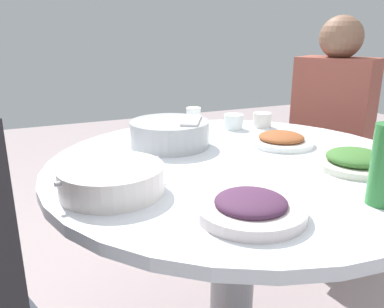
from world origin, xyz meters
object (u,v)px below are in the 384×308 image
object	(u,v)px
dish_greens	(356,161)
tea_cup_near	(194,115)
rice_bowl	(170,133)
stool_for_diner_left	(322,217)
dish_stirfry	(281,140)
tea_cup_far	(262,120)
tea_cup_side	(233,122)
round_dining_table	(235,208)
diner_left	(333,115)
soup_bowl	(112,180)
dish_eggplant	(251,207)

from	to	relation	value
dish_greens	tea_cup_near	distance (m)	0.75
rice_bowl	stool_for_diner_left	bearing A→B (deg)	-78.89
dish_stirfry	tea_cup_far	size ratio (longest dim) A/B	3.04
tea_cup_far	tea_cup_side	size ratio (longest dim) A/B	0.95
rice_bowl	tea_cup_side	bearing A→B (deg)	-68.19
round_dining_table	tea_cup_near	size ratio (longest dim) A/B	17.50
dish_stirfry	diner_left	size ratio (longest dim) A/B	0.29
round_dining_table	dish_greens	world-z (taller)	dish_greens
tea_cup_near	dish_stirfry	bearing A→B (deg)	-161.78
stool_for_diner_left	diner_left	size ratio (longest dim) A/B	0.55
round_dining_table	tea_cup_far	xyz separation A→B (m)	(0.34, -0.31, 0.19)
rice_bowl	tea_cup_far	world-z (taller)	rice_bowl
dish_greens	diner_left	world-z (taller)	diner_left
dish_stirfry	tea_cup_side	world-z (taller)	tea_cup_side
tea_cup_far	diner_left	xyz separation A→B (m)	(0.06, -0.43, -0.03)
round_dining_table	diner_left	xyz separation A→B (m)	(0.40, -0.75, 0.16)
tea_cup_far	diner_left	distance (m)	0.44
rice_bowl	diner_left	xyz separation A→B (m)	(0.17, -0.88, -0.04)
soup_bowl	tea_cup_far	world-z (taller)	soup_bowl
round_dining_table	soup_bowl	xyz separation A→B (m)	(-0.09, 0.40, 0.19)
dish_eggplant	tea_cup_far	xyz separation A→B (m)	(0.68, -0.47, 0.01)
round_dining_table	rice_bowl	distance (m)	0.34
dish_eggplant	stool_for_diner_left	size ratio (longest dim) A/B	0.57
dish_greens	stool_for_diner_left	bearing A→B (deg)	-37.80
rice_bowl	soup_bowl	xyz separation A→B (m)	(-0.32, 0.27, -0.01)
soup_bowl	tea_cup_far	xyz separation A→B (m)	(0.44, -0.72, -0.00)
round_dining_table	dish_stirfry	distance (m)	0.31
tea_cup_near	diner_left	xyz separation A→B (m)	(-0.12, -0.66, -0.03)
dish_greens	tea_cup_far	xyz separation A→B (m)	(0.54, -0.03, 0.01)
soup_bowl	tea_cup_far	bearing A→B (deg)	-58.68
round_dining_table	diner_left	bearing A→B (deg)	-61.53
tea_cup_far	stool_for_diner_left	size ratio (longest dim) A/B	0.17
rice_bowl	stool_for_diner_left	xyz separation A→B (m)	(0.17, -0.88, -0.57)
rice_bowl	tea_cup_far	bearing A→B (deg)	-76.00
soup_bowl	diner_left	distance (m)	1.25
round_dining_table	dish_greens	distance (m)	0.39
stool_for_diner_left	diner_left	xyz separation A→B (m)	(0.00, 0.00, 0.53)
dish_greens	soup_bowl	bearing A→B (deg)	81.59
diner_left	tea_cup_far	bearing A→B (deg)	98.08
soup_bowl	diner_left	bearing A→B (deg)	-66.60
diner_left	soup_bowl	bearing A→B (deg)	113.40
dish_stirfry	dish_greens	bearing A→B (deg)	-169.65
dish_eggplant	tea_cup_side	xyz separation A→B (m)	(0.70, -0.35, 0.01)
round_dining_table	tea_cup_far	world-z (taller)	tea_cup_far
round_dining_table	dish_greens	bearing A→B (deg)	-124.31
dish_greens	tea_cup_near	size ratio (longest dim) A/B	3.48
dish_eggplant	diner_left	xyz separation A→B (m)	(0.74, -0.90, -0.02)
tea_cup_far	diner_left	size ratio (longest dim) A/B	0.10
dish_stirfry	tea_cup_far	bearing A→B (deg)	-18.63
tea_cup_near	tea_cup_far	bearing A→B (deg)	-128.96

